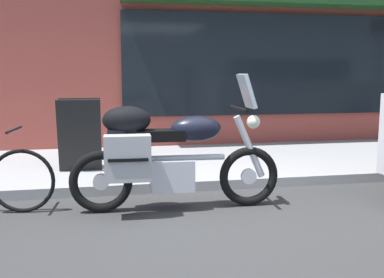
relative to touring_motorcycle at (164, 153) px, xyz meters
name	(u,v)px	position (x,y,z in m)	size (l,w,h in m)	color
ground_plane	(225,219)	(0.54, -0.39, -0.60)	(80.00, 80.00, 0.00)	#343434
touring_motorcycle	(164,153)	(0.00, 0.00, 0.00)	(2.17, 0.63, 1.39)	black
sandwich_board_sign	(80,135)	(-0.91, 1.58, 0.00)	(0.55, 0.42, 0.95)	black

